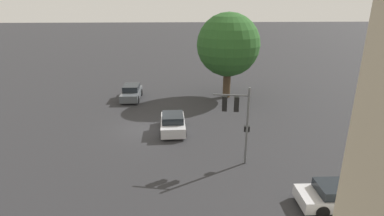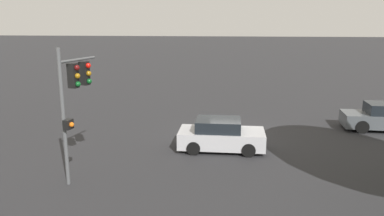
{
  "view_description": "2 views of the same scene",
  "coord_description": "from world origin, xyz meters",
  "px_view_note": "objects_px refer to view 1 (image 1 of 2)",
  "views": [
    {
      "loc": [
        22.54,
        2.6,
        9.6
      ],
      "look_at": [
        0.04,
        3.93,
        1.75
      ],
      "focal_mm": 28.0,
      "sensor_mm": 36.0,
      "label": 1
    },
    {
      "loc": [
        -0.22,
        19.15,
        5.81
      ],
      "look_at": [
        1.61,
        4.52,
        2.45
      ],
      "focal_mm": 35.0,
      "sensor_mm": 36.0,
      "label": 2
    }
  ],
  "objects_px": {
    "parked_car_0": "(342,196)",
    "street_tree": "(228,45)",
    "traffic_signal": "(237,112)",
    "crossing_car_1": "(173,123)",
    "crossing_car_0": "(132,92)"
  },
  "relations": [
    {
      "from": "street_tree",
      "to": "parked_car_0",
      "type": "xyz_separation_m",
      "value": [
        18.92,
        2.61,
        -4.99
      ]
    },
    {
      "from": "crossing_car_0",
      "to": "crossing_car_1",
      "type": "distance_m",
      "value": 9.87
    },
    {
      "from": "traffic_signal",
      "to": "crossing_car_1",
      "type": "distance_m",
      "value": 7.07
    },
    {
      "from": "parked_car_0",
      "to": "traffic_signal",
      "type": "bearing_deg",
      "value": 134.98
    },
    {
      "from": "traffic_signal",
      "to": "crossing_car_1",
      "type": "relative_size",
      "value": 1.25
    },
    {
      "from": "street_tree",
      "to": "parked_car_0",
      "type": "distance_m",
      "value": 19.74
    },
    {
      "from": "traffic_signal",
      "to": "crossing_car_0",
      "type": "relative_size",
      "value": 1.13
    },
    {
      "from": "crossing_car_0",
      "to": "crossing_car_1",
      "type": "xyz_separation_m",
      "value": [
        8.84,
        4.4,
        -0.03
      ]
    },
    {
      "from": "traffic_signal",
      "to": "crossing_car_1",
      "type": "bearing_deg",
      "value": 48.6
    },
    {
      "from": "parked_car_0",
      "to": "street_tree",
      "type": "bearing_deg",
      "value": 99.22
    },
    {
      "from": "crossing_car_0",
      "to": "parked_car_0",
      "type": "distance_m",
      "value": 22.71
    },
    {
      "from": "street_tree",
      "to": "traffic_signal",
      "type": "xyz_separation_m",
      "value": [
        14.21,
        -1.88,
        -2.17
      ]
    },
    {
      "from": "crossing_car_0",
      "to": "parked_car_0",
      "type": "relative_size",
      "value": 0.99
    },
    {
      "from": "street_tree",
      "to": "crossing_car_1",
      "type": "distance_m",
      "value": 11.78
    },
    {
      "from": "street_tree",
      "to": "parked_car_0",
      "type": "bearing_deg",
      "value": 7.85
    }
  ]
}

